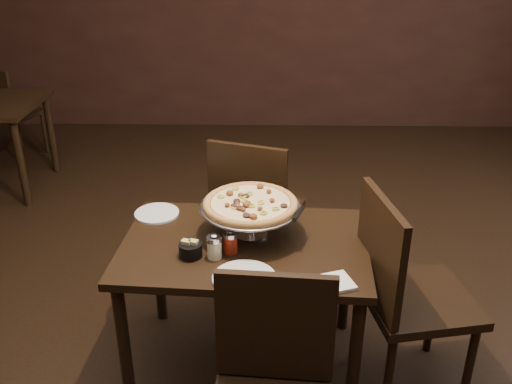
{
  "coord_description": "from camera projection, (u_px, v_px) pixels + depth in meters",
  "views": [
    {
      "loc": [
        0.11,
        -2.18,
        1.98
      ],
      "look_at": [
        0.07,
        0.03,
        0.9
      ],
      "focal_mm": 40.0,
      "sensor_mm": 36.0,
      "label": 1
    }
  ],
  "objects": [
    {
      "name": "napkin_stack",
      "position": [
        336.0,
        283.0,
        2.23
      ],
      "size": [
        0.16,
        0.16,
        0.01
      ],
      "primitive_type": "cube",
      "rotation": [
        0.0,
        0.0,
        0.34
      ],
      "color": "white",
      "rests_on": "dining_table"
    },
    {
      "name": "plate_near",
      "position": [
        244.0,
        278.0,
        2.26
      ],
      "size": [
        0.26,
        0.26,
        0.01
      ],
      "primitive_type": "cylinder",
      "color": "silver",
      "rests_on": "dining_table"
    },
    {
      "name": "parmesan_shaker",
      "position": [
        214.0,
        247.0,
        2.38
      ],
      "size": [
        0.07,
        0.07,
        0.11
      ],
      "color": "#F1ECBC",
      "rests_on": "dining_table"
    },
    {
      "name": "room",
      "position": [
        254.0,
        78.0,
        2.24
      ],
      "size": [
        6.04,
        7.04,
        2.84
      ],
      "color": "black",
      "rests_on": "ground"
    },
    {
      "name": "serving_spatula",
      "position": [
        298.0,
        214.0,
        2.44
      ],
      "size": [
        0.15,
        0.15,
        0.02
      ],
      "rotation": [
        0.0,
        0.0,
        -0.33
      ],
      "color": "#B8B7BE",
      "rests_on": "pizza_stand"
    },
    {
      "name": "pizza_stand",
      "position": [
        250.0,
        204.0,
        2.52
      ],
      "size": [
        0.45,
        0.45,
        0.19
      ],
      "color": "#B8B7BE",
      "rests_on": "dining_table"
    },
    {
      "name": "pepper_flake_shaker",
      "position": [
        230.0,
        242.0,
        2.42
      ],
      "size": [
        0.06,
        0.06,
        0.11
      ],
      "color": "maroon",
      "rests_on": "dining_table"
    },
    {
      "name": "plate_left",
      "position": [
        157.0,
        213.0,
        2.75
      ],
      "size": [
        0.21,
        0.21,
        0.01
      ],
      "primitive_type": "cylinder",
      "color": "silver",
      "rests_on": "dining_table"
    },
    {
      "name": "chair_side",
      "position": [
        404.0,
        289.0,
        2.45
      ],
      "size": [
        0.53,
        0.53,
        0.97
      ],
      "rotation": [
        0.0,
        0.0,
        1.76
      ],
      "color": "black",
      "rests_on": "ground"
    },
    {
      "name": "dining_table",
      "position": [
        245.0,
        260.0,
        2.55
      ],
      "size": [
        1.13,
        0.79,
        0.68
      ],
      "rotation": [
        0.0,
        0.0,
        -0.06
      ],
      "color": "black",
      "rests_on": "ground"
    },
    {
      "name": "packet_caddy",
      "position": [
        190.0,
        249.0,
        2.4
      ],
      "size": [
        0.1,
        0.1,
        0.08
      ],
      "rotation": [
        0.0,
        0.0,
        -0.34
      ],
      "color": "black",
      "rests_on": "dining_table"
    },
    {
      "name": "bg_chair_far",
      "position": [
        8.0,
        110.0,
        4.97
      ],
      "size": [
        0.51,
        0.51,
        0.83
      ],
      "rotation": [
        0.0,
        0.0,
        2.75
      ],
      "color": "black",
      "rests_on": "ground"
    },
    {
      "name": "chair_far",
      "position": [
        255.0,
        208.0,
        3.18
      ],
      "size": [
        0.55,
        0.55,
        0.93
      ],
      "rotation": [
        0.0,
        0.0,
        2.83
      ],
      "color": "black",
      "rests_on": "ground"
    }
  ]
}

